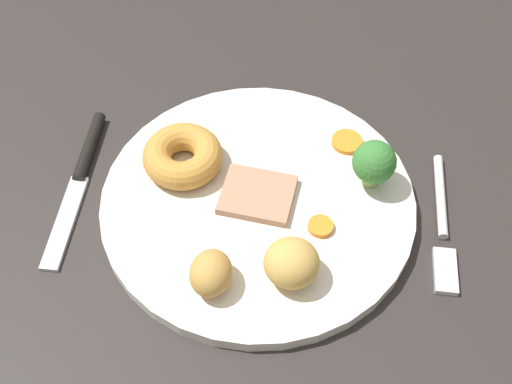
{
  "coord_description": "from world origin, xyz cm",
  "views": [
    {
      "loc": [
        -0.17,
        36.36,
        53.56
      ],
      "look_at": [
        1.9,
        0.14,
        6.0
      ],
      "focal_mm": 45.68,
      "sensor_mm": 36.0,
      "label": 1
    }
  ],
  "objects_px": {
    "carrot_coin_front": "(345,142)",
    "fork": "(441,225)",
    "roast_potato_left": "(209,273)",
    "knife": "(79,173)",
    "dinner_plate": "(256,203)",
    "yorkshire_pudding": "(181,156)",
    "roast_potato_right": "(290,263)",
    "meat_slice_main": "(256,196)",
    "carrot_coin_back": "(319,226)",
    "broccoli_floret": "(372,163)"
  },
  "relations": [
    {
      "from": "dinner_plate",
      "to": "knife",
      "type": "bearing_deg",
      "value": -9.3
    },
    {
      "from": "yorkshire_pudding",
      "to": "roast_potato_right",
      "type": "xyz_separation_m",
      "value": [
        -0.11,
        0.12,
        0.01
      ]
    },
    {
      "from": "roast_potato_right",
      "to": "carrot_coin_front",
      "type": "xyz_separation_m",
      "value": [
        -0.05,
        -0.15,
        -0.02
      ]
    },
    {
      "from": "yorkshire_pudding",
      "to": "knife",
      "type": "distance_m",
      "value": 0.1
    },
    {
      "from": "broccoli_floret",
      "to": "knife",
      "type": "relative_size",
      "value": 0.27
    },
    {
      "from": "yorkshire_pudding",
      "to": "roast_potato_left",
      "type": "distance_m",
      "value": 0.13
    },
    {
      "from": "roast_potato_left",
      "to": "knife",
      "type": "xyz_separation_m",
      "value": [
        0.14,
        -0.12,
        -0.03
      ]
    },
    {
      "from": "fork",
      "to": "roast_potato_right",
      "type": "bearing_deg",
      "value": -61.07
    },
    {
      "from": "roast_potato_left",
      "to": "meat_slice_main",
      "type": "bearing_deg",
      "value": -110.08
    },
    {
      "from": "dinner_plate",
      "to": "meat_slice_main",
      "type": "distance_m",
      "value": 0.01
    },
    {
      "from": "fork",
      "to": "knife",
      "type": "height_order",
      "value": "knife"
    },
    {
      "from": "yorkshire_pudding",
      "to": "carrot_coin_front",
      "type": "xyz_separation_m",
      "value": [
        -0.16,
        -0.04,
        -0.01
      ]
    },
    {
      "from": "yorkshire_pudding",
      "to": "roast_potato_right",
      "type": "height_order",
      "value": "roast_potato_right"
    },
    {
      "from": "carrot_coin_back",
      "to": "knife",
      "type": "relative_size",
      "value": 0.12
    },
    {
      "from": "broccoli_floret",
      "to": "fork",
      "type": "bearing_deg",
      "value": 149.64
    },
    {
      "from": "dinner_plate",
      "to": "roast_potato_left",
      "type": "relative_size",
      "value": 6.79
    },
    {
      "from": "carrot_coin_back",
      "to": "knife",
      "type": "xyz_separation_m",
      "value": [
        0.23,
        -0.06,
        -0.01
      ]
    },
    {
      "from": "broccoli_floret",
      "to": "meat_slice_main",
      "type": "bearing_deg",
      "value": 13.43
    },
    {
      "from": "carrot_coin_front",
      "to": "fork",
      "type": "height_order",
      "value": "carrot_coin_front"
    },
    {
      "from": "meat_slice_main",
      "to": "fork",
      "type": "xyz_separation_m",
      "value": [
        -0.17,
        0.01,
        -0.01
      ]
    },
    {
      "from": "fork",
      "to": "knife",
      "type": "bearing_deg",
      "value": -93.51
    },
    {
      "from": "dinner_plate",
      "to": "roast_potato_right",
      "type": "distance_m",
      "value": 0.09
    },
    {
      "from": "yorkshire_pudding",
      "to": "carrot_coin_front",
      "type": "height_order",
      "value": "yorkshire_pudding"
    },
    {
      "from": "broccoli_floret",
      "to": "knife",
      "type": "distance_m",
      "value": 0.28
    },
    {
      "from": "roast_potato_left",
      "to": "carrot_coin_front",
      "type": "relative_size",
      "value": 1.41
    },
    {
      "from": "yorkshire_pudding",
      "to": "fork",
      "type": "distance_m",
      "value": 0.25
    },
    {
      "from": "roast_potato_left",
      "to": "knife",
      "type": "height_order",
      "value": "roast_potato_left"
    },
    {
      "from": "carrot_coin_back",
      "to": "fork",
      "type": "xyz_separation_m",
      "value": [
        -0.11,
        -0.02,
        -0.01
      ]
    },
    {
      "from": "meat_slice_main",
      "to": "carrot_coin_front",
      "type": "xyz_separation_m",
      "value": [
        -0.09,
        -0.07,
        -0.0
      ]
    },
    {
      "from": "broccoli_floret",
      "to": "fork",
      "type": "xyz_separation_m",
      "value": [
        -0.07,
        0.04,
        -0.04
      ]
    },
    {
      "from": "roast_potato_left",
      "to": "carrot_coin_back",
      "type": "height_order",
      "value": "roast_potato_left"
    },
    {
      "from": "roast_potato_right",
      "to": "carrot_coin_back",
      "type": "relative_size",
      "value": 2.07
    },
    {
      "from": "carrot_coin_front",
      "to": "dinner_plate",
      "type": "bearing_deg",
      "value": 41.04
    },
    {
      "from": "meat_slice_main",
      "to": "knife",
      "type": "height_order",
      "value": "meat_slice_main"
    },
    {
      "from": "carrot_coin_front",
      "to": "carrot_coin_back",
      "type": "distance_m",
      "value": 0.11
    },
    {
      "from": "broccoli_floret",
      "to": "fork",
      "type": "distance_m",
      "value": 0.09
    },
    {
      "from": "yorkshire_pudding",
      "to": "roast_potato_right",
      "type": "bearing_deg",
      "value": 132.55
    },
    {
      "from": "yorkshire_pudding",
      "to": "broccoli_floret",
      "type": "height_order",
      "value": "broccoli_floret"
    },
    {
      "from": "roast_potato_right",
      "to": "roast_potato_left",
      "type": "bearing_deg",
      "value": 9.91
    },
    {
      "from": "dinner_plate",
      "to": "broccoli_floret",
      "type": "height_order",
      "value": "broccoli_floret"
    },
    {
      "from": "roast_potato_left",
      "to": "carrot_coin_back",
      "type": "bearing_deg",
      "value": -146.24
    },
    {
      "from": "yorkshire_pudding",
      "to": "roast_potato_left",
      "type": "relative_size",
      "value": 1.78
    },
    {
      "from": "meat_slice_main",
      "to": "carrot_coin_front",
      "type": "bearing_deg",
      "value": -139.2
    },
    {
      "from": "yorkshire_pudding",
      "to": "carrot_coin_front",
      "type": "relative_size",
      "value": 2.51
    },
    {
      "from": "roast_potato_right",
      "to": "fork",
      "type": "relative_size",
      "value": 0.31
    },
    {
      "from": "dinner_plate",
      "to": "knife",
      "type": "height_order",
      "value": "dinner_plate"
    },
    {
      "from": "meat_slice_main",
      "to": "fork",
      "type": "height_order",
      "value": "meat_slice_main"
    },
    {
      "from": "carrot_coin_front",
      "to": "fork",
      "type": "relative_size",
      "value": 0.2
    },
    {
      "from": "dinner_plate",
      "to": "roast_potato_right",
      "type": "xyz_separation_m",
      "value": [
        -0.03,
        0.08,
        0.03
      ]
    },
    {
      "from": "meat_slice_main",
      "to": "roast_potato_left",
      "type": "height_order",
      "value": "roast_potato_left"
    }
  ]
}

